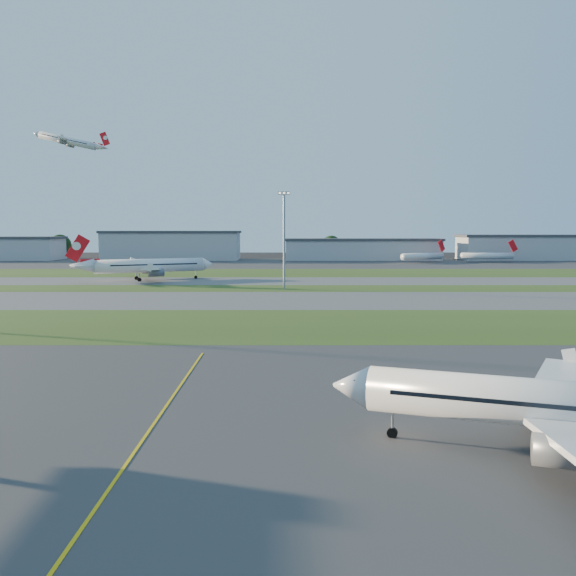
{
  "coord_description": "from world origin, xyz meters",
  "views": [
    {
      "loc": [
        15.95,
        -40.78,
        15.88
      ],
      "look_at": [
        15.99,
        44.32,
        7.0
      ],
      "focal_mm": 35.0,
      "sensor_mm": 36.0,
      "label": 1
    }
  ],
  "objects_px": {
    "airliner_taxiing": "(149,266)",
    "mini_jet_far": "(488,256)",
    "mini_jet_near": "(423,256)",
    "airliner_parked": "(567,407)",
    "light_mast_centre": "(284,234)"
  },
  "relations": [
    {
      "from": "mini_jet_near",
      "to": "mini_jet_far",
      "type": "xyz_separation_m",
      "value": [
        32.13,
        3.29,
        0.0
      ]
    },
    {
      "from": "airliner_parked",
      "to": "airliner_taxiing",
      "type": "distance_m",
      "value": 151.11
    },
    {
      "from": "airliner_taxiing",
      "to": "mini_jet_near",
      "type": "xyz_separation_m",
      "value": [
        108.08,
        92.79,
        -1.26
      ]
    },
    {
      "from": "mini_jet_far",
      "to": "airliner_taxiing",
      "type": "bearing_deg",
      "value": -151.85
    },
    {
      "from": "airliner_taxiing",
      "to": "airliner_parked",
      "type": "bearing_deg",
      "value": 90.93
    },
    {
      "from": "airliner_taxiing",
      "to": "mini_jet_far",
      "type": "bearing_deg",
      "value": -169.2
    },
    {
      "from": "airliner_taxiing",
      "to": "mini_jet_far",
      "type": "relative_size",
      "value": 1.36
    },
    {
      "from": "airliner_parked",
      "to": "mini_jet_far",
      "type": "xyz_separation_m",
      "value": [
        77.41,
        233.52,
        -0.37
      ]
    },
    {
      "from": "airliner_taxiing",
      "to": "mini_jet_far",
      "type": "xyz_separation_m",
      "value": [
        140.2,
        96.07,
        -1.26
      ]
    },
    {
      "from": "airliner_taxiing",
      "to": "mini_jet_near",
      "type": "relative_size",
      "value": 1.56
    },
    {
      "from": "mini_jet_near",
      "to": "light_mast_centre",
      "type": "relative_size",
      "value": 0.96
    },
    {
      "from": "airliner_taxiing",
      "to": "light_mast_centre",
      "type": "distance_m",
      "value": 51.07
    },
    {
      "from": "airliner_taxiing",
      "to": "mini_jet_near",
      "type": "bearing_deg",
      "value": -162.98
    },
    {
      "from": "airliner_parked",
      "to": "mini_jet_far",
      "type": "distance_m",
      "value": 246.02
    },
    {
      "from": "mini_jet_far",
      "to": "airliner_parked",
      "type": "bearing_deg",
      "value": -114.61
    }
  ]
}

